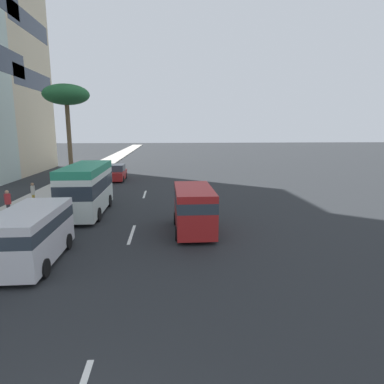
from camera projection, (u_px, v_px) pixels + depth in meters
The scene contains 11 objects.
ground_plane at pixel (149, 181), 35.05m from camera, with size 198.00×198.00×0.00m, color #26282B.
sidewalk_right at pixel (73, 181), 34.42m from camera, with size 162.00×3.31×0.15m, color #B2ADA3.
lane_stripe_mid at pixel (132, 234), 17.22m from camera, with size 3.20×0.16×0.01m, color silver.
lane_stripe_far at pixel (145, 194), 27.77m from camera, with size 3.20×0.16×0.01m, color silver.
van_lead at pixel (194, 207), 17.45m from camera, with size 4.66×2.09×2.40m.
van_second at pixel (31, 233), 13.35m from camera, with size 4.94×2.21×2.24m.
car_third at pixel (116, 173), 35.27m from camera, with size 4.24×1.95×1.70m.
minibus_fourth at pixel (87, 187), 21.13m from camera, with size 6.74×2.33×3.19m.
pedestrian_near_lamp at pixel (8, 202), 19.86m from camera, with size 0.37×0.39×1.68m.
pedestrian_by_tree at pixel (33, 193), 22.86m from camera, with size 0.36×0.28×1.64m.
palm_tree at pixel (66, 96), 31.33m from camera, with size 4.35×4.35×9.55m.
Camera 1 is at (-3.40, -1.88, 5.45)m, focal length 30.58 mm.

